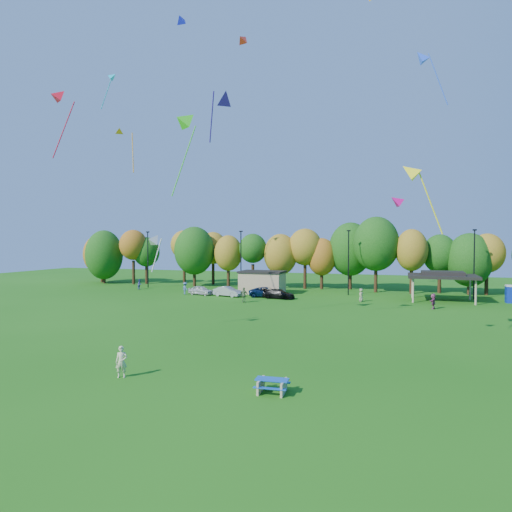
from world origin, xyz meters
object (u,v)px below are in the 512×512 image
(car_b, at_px, (228,292))
(car_c, at_px, (267,292))
(kite_flyer, at_px, (121,362))
(car_a, at_px, (201,290))
(car_d, at_px, (279,294))
(picnic_table, at_px, (272,385))

(car_b, relative_size, car_c, 0.85)
(kite_flyer, height_order, car_a, kite_flyer)
(car_a, xyz_separation_m, car_c, (9.53, 0.49, 0.03))
(car_a, distance_m, car_b, 4.29)
(car_b, bearing_deg, car_d, -78.03)
(kite_flyer, distance_m, car_d, 35.93)
(car_a, height_order, car_b, car_b)
(car_b, distance_m, car_d, 7.24)
(kite_flyer, bearing_deg, car_c, 70.61)
(picnic_table, relative_size, car_a, 0.46)
(car_b, bearing_deg, car_a, 95.63)
(picnic_table, xyz_separation_m, car_b, (-16.60, 35.88, 0.26))
(kite_flyer, xyz_separation_m, car_d, (-0.65, 35.92, -0.26))
(picnic_table, xyz_separation_m, kite_flyer, (-8.72, -0.14, 0.47))
(picnic_table, height_order, kite_flyer, kite_flyer)
(picnic_table, xyz_separation_m, car_a, (-20.86, 36.42, 0.22))
(kite_flyer, distance_m, car_a, 38.53)
(picnic_table, height_order, car_a, car_a)
(kite_flyer, bearing_deg, picnic_table, -22.47)
(kite_flyer, height_order, car_d, kite_flyer)
(kite_flyer, xyz_separation_m, car_c, (-2.61, 37.05, -0.21))
(car_c, height_order, car_d, car_c)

